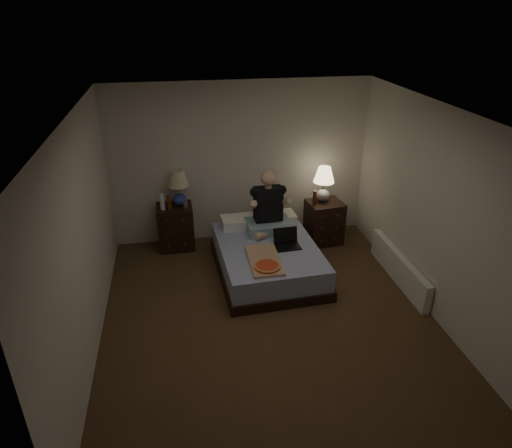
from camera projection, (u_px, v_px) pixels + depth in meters
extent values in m
cube|color=brown|center=(269.00, 317.00, 5.62)|extent=(4.00, 4.50, 0.00)
cube|color=white|center=(272.00, 115.00, 4.52)|extent=(4.00, 4.50, 0.00)
cube|color=beige|center=(241.00, 163.00, 7.06)|extent=(4.00, 0.00, 2.50)
cube|color=beige|center=(338.00, 374.00, 3.09)|extent=(4.00, 0.00, 2.50)
cube|color=beige|center=(83.00, 242.00, 4.75)|extent=(0.00, 4.50, 2.50)
cube|color=beige|center=(436.00, 214.00, 5.39)|extent=(0.00, 4.50, 2.50)
cube|color=#5C70B8|center=(268.00, 259.00, 6.46)|extent=(1.41, 1.83, 0.44)
cube|color=black|center=(176.00, 227.00, 7.09)|extent=(0.54, 0.49, 0.70)
cube|color=black|center=(324.00, 222.00, 7.26)|extent=(0.57, 0.53, 0.68)
cylinder|color=white|center=(162.00, 202.00, 6.77)|extent=(0.07, 0.07, 0.25)
cylinder|color=beige|center=(185.00, 204.00, 6.87)|extent=(0.07, 0.07, 0.10)
cylinder|color=#56240C|center=(169.00, 203.00, 6.77)|extent=(0.06, 0.06, 0.23)
cylinder|color=#55200C|center=(315.00, 198.00, 6.98)|extent=(0.06, 0.06, 0.23)
cube|color=white|center=(399.00, 268.00, 6.28)|extent=(0.10, 1.60, 0.40)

